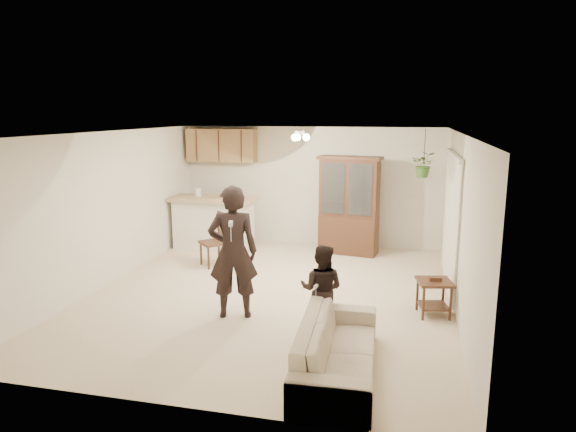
% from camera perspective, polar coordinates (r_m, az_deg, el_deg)
% --- Properties ---
extents(floor, '(6.50, 6.50, 0.00)m').
position_cam_1_polar(floor, '(8.16, -1.94, -8.61)').
color(floor, beige).
rests_on(floor, ground).
extents(ceiling, '(5.50, 6.50, 0.02)m').
position_cam_1_polar(ceiling, '(7.67, -2.06, 9.22)').
color(ceiling, silver).
rests_on(ceiling, wall_back).
extents(wall_back, '(5.50, 0.02, 2.50)m').
position_cam_1_polar(wall_back, '(10.94, 2.44, 3.34)').
color(wall_back, silver).
rests_on(wall_back, ground).
extents(wall_front, '(5.50, 0.02, 2.50)m').
position_cam_1_polar(wall_front, '(4.86, -12.10, -7.44)').
color(wall_front, silver).
rests_on(wall_front, ground).
extents(wall_left, '(0.02, 6.50, 2.50)m').
position_cam_1_polar(wall_left, '(8.93, -19.30, 0.82)').
color(wall_left, silver).
rests_on(wall_left, ground).
extents(wall_right, '(0.02, 6.50, 2.50)m').
position_cam_1_polar(wall_right, '(7.59, 18.47, -0.92)').
color(wall_right, silver).
rests_on(wall_right, ground).
extents(breakfast_bar, '(1.60, 0.55, 1.00)m').
position_cam_1_polar(breakfast_bar, '(10.73, -8.26, -1.01)').
color(breakfast_bar, silver).
rests_on(breakfast_bar, floor).
extents(bar_top, '(1.75, 0.70, 0.08)m').
position_cam_1_polar(bar_top, '(10.63, -8.34, 1.88)').
color(bar_top, tan).
rests_on(bar_top, breakfast_bar).
extents(upper_cabinets, '(1.50, 0.34, 0.70)m').
position_cam_1_polar(upper_cabinets, '(11.19, -7.39, 7.81)').
color(upper_cabinets, olive).
rests_on(upper_cabinets, wall_back).
extents(vertical_blinds, '(0.06, 2.30, 2.10)m').
position_cam_1_polar(vertical_blinds, '(8.50, 17.61, -0.61)').
color(vertical_blinds, silver).
rests_on(vertical_blinds, wall_right).
extents(ceiling_fixture, '(0.36, 0.36, 0.20)m').
position_cam_1_polar(ceiling_fixture, '(8.79, 1.28, 8.87)').
color(ceiling_fixture, '#FCEEBD').
rests_on(ceiling_fixture, ceiling).
extents(hanging_plant, '(0.43, 0.37, 0.48)m').
position_cam_1_polar(hanging_plant, '(9.85, 14.85, 5.56)').
color(hanging_plant, '#285E25').
rests_on(hanging_plant, ceiling).
extents(plant_cord, '(0.01, 0.01, 0.65)m').
position_cam_1_polar(plant_cord, '(9.82, 14.95, 7.45)').
color(plant_cord, black).
rests_on(plant_cord, ceiling).
extents(sofa, '(0.82, 1.91, 0.73)m').
position_cam_1_polar(sofa, '(5.72, 5.51, -13.82)').
color(sofa, '#F1E9C7').
rests_on(sofa, floor).
extents(adult, '(0.75, 0.60, 1.80)m').
position_cam_1_polar(adult, '(7.07, -6.13, -4.20)').
color(adult, black).
rests_on(adult, floor).
extents(child, '(0.70, 0.57, 1.35)m').
position_cam_1_polar(child, '(6.57, 3.76, -7.45)').
color(child, black).
rests_on(child, floor).
extents(china_hutch, '(1.29, 0.65, 1.95)m').
position_cam_1_polar(china_hutch, '(10.27, 6.80, 1.10)').
color(china_hutch, '#341B13').
rests_on(china_hutch, floor).
extents(side_table, '(0.55, 0.55, 0.56)m').
position_cam_1_polar(side_table, '(7.53, 15.88, -8.68)').
color(side_table, '#341B13').
rests_on(side_table, floor).
extents(chair_bar, '(0.56, 0.56, 1.05)m').
position_cam_1_polar(chair_bar, '(11.14, -10.69, -1.70)').
color(chair_bar, '#341B13').
rests_on(chair_bar, floor).
extents(chair_hutch_left, '(0.62, 0.62, 0.99)m').
position_cam_1_polar(chair_hutch_left, '(9.60, -8.25, -3.87)').
color(chair_hutch_left, '#341B13').
rests_on(chair_hutch_left, floor).
extents(chair_hutch_right, '(0.53, 0.53, 1.11)m').
position_cam_1_polar(chair_hutch_right, '(10.71, 4.80, -1.99)').
color(chair_hutch_right, '#341B13').
rests_on(chair_hutch_right, floor).
extents(controller_adult, '(0.09, 0.17, 0.05)m').
position_cam_1_polar(controller_adult, '(6.52, -6.39, -0.85)').
color(controller_adult, silver).
rests_on(controller_adult, adult).
extents(controller_child, '(0.04, 0.10, 0.03)m').
position_cam_1_polar(controller_child, '(6.30, 3.13, -7.82)').
color(controller_child, silver).
rests_on(controller_child, child).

